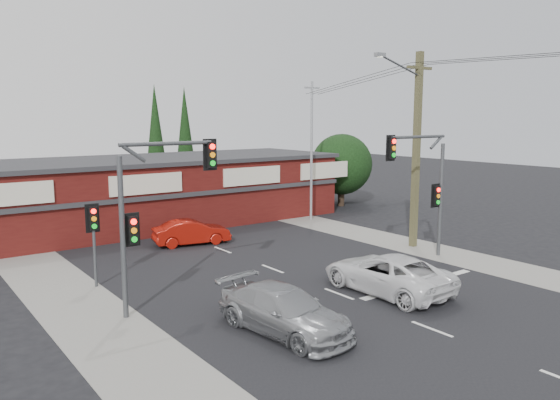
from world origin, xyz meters
TOP-DOWN VIEW (x-y plane):
  - ground at (0.00, 0.00)m, footprint 120.00×120.00m
  - road_strip at (0.00, 5.00)m, footprint 14.00×70.00m
  - verge_left at (-8.50, 5.00)m, footprint 3.00×70.00m
  - verge_right at (8.50, 5.00)m, footprint 3.00×70.00m
  - stop_line at (3.50, -1.50)m, footprint 6.50×0.35m
  - white_suv at (1.67, -1.39)m, footprint 2.59×5.44m
  - silver_suv at (-3.96, -2.24)m, footprint 2.62×5.18m
  - red_sedan at (-0.67, 10.35)m, footprint 4.24×2.21m
  - lane_dashes at (0.00, 1.69)m, footprint 0.12×40.98m
  - shop_building at (-0.99, 16.99)m, footprint 27.30×8.40m
  - tree_cluster at (14.69, 15.44)m, footprint 5.90×5.10m
  - conifer_near at (3.50, 24.00)m, footprint 1.80×1.80m
  - conifer_far at (7.00, 26.00)m, footprint 1.80×1.80m
  - traffic_mast_left at (-6.43, 2.00)m, footprint 3.77×0.27m
  - traffic_mast_right at (6.86, 1.00)m, footprint 3.96×0.27m
  - pedestal_signal at (-7.20, 6.01)m, footprint 0.55×0.27m
  - utility_pole at (8.36, 2.99)m, footprint 4.38×0.59m
  - steel_pole at (9.00, 12.00)m, footprint 1.20×0.16m
  - power_lines at (8.47, -2.47)m, footprint 2.01×29.00m

SIDE VIEW (x-z plane):
  - ground at x=0.00m, z-range 0.00..0.00m
  - road_strip at x=0.00m, z-range 0.00..0.01m
  - verge_left at x=-8.50m, z-range 0.00..0.02m
  - verge_right at x=8.50m, z-range 0.00..0.02m
  - stop_line at x=3.50m, z-range 0.01..0.02m
  - lane_dashes at x=0.00m, z-range 0.01..0.02m
  - red_sedan at x=-0.67m, z-range 0.00..1.33m
  - silver_suv at x=-3.96m, z-range 0.00..1.44m
  - white_suv at x=1.67m, z-range 0.00..1.50m
  - shop_building at x=-0.99m, z-range 0.02..4.25m
  - pedestal_signal at x=-7.20m, z-range 0.72..4.09m
  - tree_cluster at x=14.69m, z-range 0.15..5.65m
  - traffic_mast_left at x=-6.43m, z-range 0.94..6.92m
  - traffic_mast_right at x=6.86m, z-range 0.96..6.93m
  - steel_pole at x=9.00m, z-range 0.20..9.20m
  - utility_pole at x=8.36m, z-range 0.40..10.40m
  - conifer_near at x=3.50m, z-range 0.85..10.10m
  - conifer_far at x=7.00m, z-range 0.85..10.10m
  - power_lines at x=8.47m, z-range 8.43..9.65m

